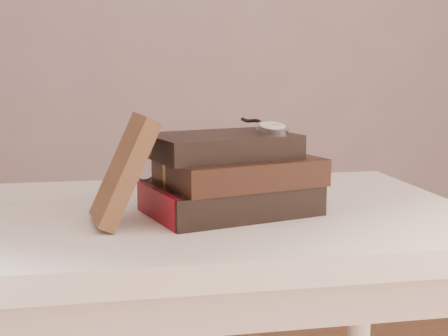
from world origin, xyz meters
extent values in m
cube|color=white|center=(0.00, 0.35, 0.73)|extent=(1.00, 0.60, 0.04)
cube|color=white|center=(0.00, 0.35, 0.67)|extent=(0.88, 0.49, 0.08)
cube|color=black|center=(0.09, 0.31, 0.77)|extent=(0.30, 0.24, 0.05)
cube|color=beige|center=(0.09, 0.31, 0.77)|extent=(0.29, 0.23, 0.04)
cube|color=gold|center=(-0.04, 0.31, 0.77)|extent=(0.01, 0.01, 0.05)
cube|color=maroon|center=(-0.03, 0.28, 0.77)|extent=(0.05, 0.16, 0.05)
cube|color=black|center=(0.10, 0.31, 0.82)|extent=(0.28, 0.23, 0.04)
cube|color=beige|center=(0.11, 0.31, 0.82)|extent=(0.27, 0.21, 0.03)
cube|color=gold|center=(-0.02, 0.30, 0.82)|extent=(0.01, 0.01, 0.04)
cube|color=black|center=(0.08, 0.32, 0.86)|extent=(0.26, 0.21, 0.04)
cube|color=beige|center=(0.08, 0.32, 0.86)|extent=(0.25, 0.20, 0.03)
cube|color=gold|center=(-0.04, 0.31, 0.86)|extent=(0.01, 0.01, 0.04)
cube|color=#452B1A|center=(-0.08, 0.27, 0.83)|extent=(0.11, 0.12, 0.17)
cylinder|color=silver|center=(0.16, 0.32, 0.89)|extent=(0.07, 0.07, 0.02)
cylinder|color=white|center=(0.16, 0.32, 0.89)|extent=(0.05, 0.05, 0.01)
torus|color=silver|center=(0.16, 0.32, 0.89)|extent=(0.06, 0.06, 0.01)
cylinder|color=silver|center=(0.15, 0.35, 0.89)|extent=(0.01, 0.01, 0.01)
cube|color=black|center=(0.16, 0.32, 0.89)|extent=(0.01, 0.01, 0.00)
cube|color=black|center=(0.17, 0.32, 0.89)|extent=(0.01, 0.00, 0.00)
sphere|color=black|center=(0.15, 0.36, 0.89)|extent=(0.01, 0.01, 0.01)
sphere|color=black|center=(0.15, 0.37, 0.90)|extent=(0.01, 0.01, 0.01)
sphere|color=black|center=(0.15, 0.38, 0.90)|extent=(0.01, 0.01, 0.01)
sphere|color=black|center=(0.15, 0.39, 0.90)|extent=(0.01, 0.01, 0.01)
sphere|color=black|center=(0.15, 0.40, 0.89)|extent=(0.01, 0.01, 0.01)
sphere|color=black|center=(0.14, 0.41, 0.89)|extent=(0.01, 0.01, 0.01)
sphere|color=black|center=(0.14, 0.42, 0.89)|extent=(0.01, 0.01, 0.01)
sphere|color=black|center=(0.14, 0.43, 0.89)|extent=(0.01, 0.01, 0.01)
sphere|color=black|center=(0.14, 0.44, 0.89)|extent=(0.01, 0.01, 0.01)
torus|color=silver|center=(-0.05, 0.36, 0.83)|extent=(0.05, 0.03, 0.05)
torus|color=silver|center=(0.01, 0.37, 0.83)|extent=(0.05, 0.03, 0.05)
cylinder|color=silver|center=(-0.02, 0.37, 0.83)|extent=(0.02, 0.01, 0.00)
cylinder|color=silver|center=(-0.09, 0.41, 0.82)|extent=(0.04, 0.11, 0.03)
cylinder|color=silver|center=(0.01, 0.44, 0.82)|extent=(0.04, 0.11, 0.03)
camera|label=1|loc=(-0.11, -0.69, 0.99)|focal=50.81mm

